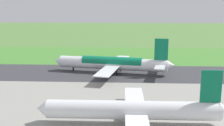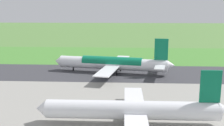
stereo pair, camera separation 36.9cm
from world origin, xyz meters
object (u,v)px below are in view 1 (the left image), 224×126
at_px(airliner_parked_mid, 133,110).
at_px(no_stopping_sign, 164,57).
at_px(traffic_cone_orange, 153,57).
at_px(airliner_main, 113,63).

xyz_separation_m(airliner_parked_mid, no_stopping_sign, (-19.26, -84.66, -2.16)).
distance_m(no_stopping_sign, traffic_cone_orange, 8.59).
xyz_separation_m(airliner_main, traffic_cone_orange, (-21.62, -38.62, -4.08)).
bearing_deg(airliner_main, airliner_parked_mid, 98.18).
height_order(no_stopping_sign, traffic_cone_orange, no_stopping_sign).
distance_m(airliner_main, no_stopping_sign, 41.80).
bearing_deg(airliner_main, traffic_cone_orange, -119.25).
bearing_deg(no_stopping_sign, airliner_parked_mid, 77.19).
bearing_deg(airliner_main, no_stopping_sign, -130.05).
bearing_deg(airliner_parked_mid, traffic_cone_orange, -98.74).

